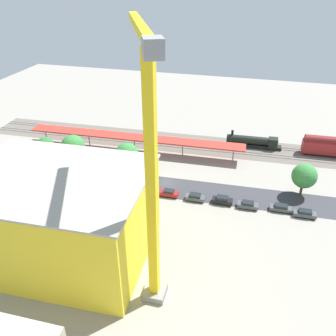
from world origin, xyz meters
TOP-DOWN VIEW (x-y plane):
  - ground_plane at (0.00, 0.00)m, footprint 199.99×199.99m
  - rail_bed at (0.00, -22.81)m, footprint 125.35×17.16m
  - street_asphalt at (0.00, 2.25)m, footprint 125.22×12.90m
  - track_rails at (0.00, -22.81)m, footprint 124.94×10.73m
  - platform_canopy_near at (13.25, -14.28)m, footprint 63.36×6.61m
  - locomotive at (-20.51, -25.44)m, footprint 16.16×2.96m
  - passenger_coach at (-42.00, -25.44)m, footprint 16.29×3.45m
  - parked_car_0 at (-32.60, 5.94)m, footprint 4.82×1.87m
  - parked_car_1 at (-27.64, 5.12)m, footprint 4.79×1.76m
  - parked_car_2 at (-20.49, 5.86)m, footprint 4.58×1.88m
  - parked_car_3 at (-14.78, 5.56)m, footprint 4.63×1.90m
  - parked_car_4 at (-8.55, 5.90)m, footprint 4.48×1.90m
  - parked_car_5 at (-2.27, 5.78)m, footprint 4.37×1.75m
  - construction_building at (12.05, 28.40)m, footprint 31.48×23.89m
  - construction_roof_slab at (12.05, 28.40)m, footprint 32.10×24.51m
  - tower_crane at (-6.31, 32.09)m, footprint 12.36×25.21m
  - box_truck_0 at (17.95, 11.66)m, footprint 9.48×3.42m
  - street_tree_0 at (26.43, -2.73)m, footprint 6.33×6.33m
  - street_tree_1 at (-32.35, -2.75)m, footprint 5.79×5.79m
  - street_tree_2 at (5.07, -2.56)m, footprint 4.05×4.05m
  - street_tree_3 at (10.74, -1.78)m, footprint 6.06×6.06m
  - street_tree_4 at (35.29, -3.29)m, footprint 4.74×4.74m
  - traffic_light at (21.02, -2.01)m, footprint 0.50×0.36m

SIDE VIEW (x-z plane):
  - ground_plane at x=0.00m, z-range 0.00..0.00m
  - rail_bed at x=0.00m, z-range 0.00..0.01m
  - street_asphalt at x=0.00m, z-range 0.00..0.01m
  - track_rails at x=0.00m, z-range 0.12..0.24m
  - parked_car_1 at x=-27.64m, z-range -0.10..1.54m
  - parked_car_0 at x=-32.60m, z-range -0.09..1.58m
  - parked_car_2 at x=-20.49m, z-range -0.08..1.58m
  - parked_car_4 at x=-8.55m, z-range -0.09..1.59m
  - parked_car_5 at x=-2.27m, z-range -0.08..1.62m
  - parked_car_3 at x=-14.78m, z-range -0.11..1.76m
  - locomotive at x=-20.51m, z-range -0.71..4.09m
  - box_truck_0 at x=17.95m, z-range -0.05..3.60m
  - passenger_coach at x=-42.00m, z-range 0.14..5.97m
  - street_tree_2 at x=5.07m, z-range 0.94..6.92m
  - traffic_light at x=21.02m, z-range 1.04..7.16m
  - street_tree_4 at x=35.29m, z-range 0.90..7.48m
  - platform_canopy_near at x=13.25m, z-range 2.05..6.63m
  - street_tree_1 at x=-32.35m, z-range 1.12..9.17m
  - street_tree_0 at x=26.43m, z-range 1.06..9.54m
  - street_tree_3 at x=10.74m, z-range 1.22..9.75m
  - construction_building at x=12.05m, z-range 0.00..16.25m
  - construction_roof_slab at x=12.05m, z-range 16.25..16.65m
  - tower_crane at x=-6.31m, z-range 3.61..44.80m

